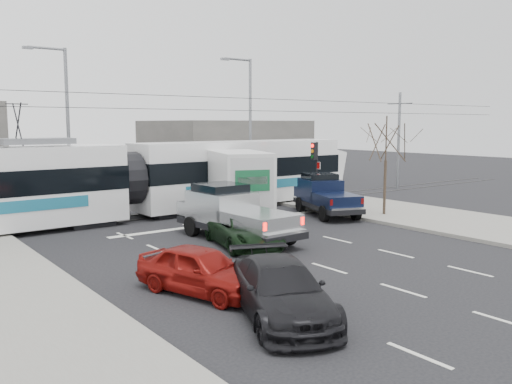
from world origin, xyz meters
TOP-DOWN VIEW (x-y plane):
  - ground at (0.00, 0.00)m, footprint 120.00×120.00m
  - sidewalk_right at (9.00, 0.00)m, footprint 6.00×60.00m
  - rails at (0.00, 10.00)m, footprint 60.00×1.60m
  - building_right at (12.00, 24.00)m, footprint 12.00×10.00m
  - bare_tree at (7.60, 2.50)m, footprint 2.40×2.40m
  - traffic_signal at (6.47, 6.50)m, footprint 0.44×0.44m
  - street_lamp_near at (7.31, 14.00)m, footprint 2.38×0.25m
  - street_lamp_far at (-4.19, 16.00)m, footprint 2.38×0.25m
  - catenary at (0.00, 10.00)m, footprint 60.00×0.20m
  - tram at (-3.30, 9.65)m, footprint 27.48×3.57m
  - silver_pickup at (-1.67, 2.75)m, footprint 2.42×6.25m
  - box_truck at (1.34, 6.79)m, footprint 4.48×7.18m
  - navy_pickup at (5.61, 4.83)m, footprint 3.45×5.35m
  - green_car at (-2.12, 1.26)m, footprint 3.09×4.80m
  - red_car at (-6.47, -2.75)m, footprint 2.74×4.29m
  - dark_car at (-5.88, -5.56)m, footprint 3.67×5.18m

SIDE VIEW (x-z plane):
  - ground at x=0.00m, z-range 0.00..0.00m
  - rails at x=0.00m, z-range 0.00..0.03m
  - sidewalk_right at x=9.00m, z-range 0.00..0.15m
  - green_car at x=-2.12m, z-range 0.00..1.23m
  - red_car at x=-6.47m, z-range 0.00..1.36m
  - dark_car at x=-5.88m, z-range 0.00..1.39m
  - navy_pickup at x=5.61m, z-range -0.01..2.11m
  - silver_pickup at x=-1.67m, z-range -0.01..2.23m
  - box_truck at x=1.34m, z-range -0.02..3.38m
  - tram at x=-3.30m, z-range -0.81..4.78m
  - building_right at x=12.00m, z-range 0.00..5.00m
  - traffic_signal at x=6.47m, z-range 0.94..4.54m
  - bare_tree at x=7.60m, z-range 1.29..6.29m
  - catenary at x=0.00m, z-range 0.38..7.38m
  - street_lamp_near at x=7.31m, z-range 0.61..9.61m
  - street_lamp_far at x=-4.19m, z-range 0.61..9.61m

